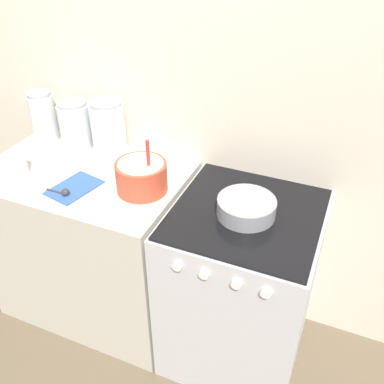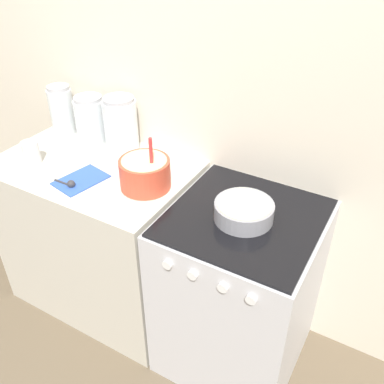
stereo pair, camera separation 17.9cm
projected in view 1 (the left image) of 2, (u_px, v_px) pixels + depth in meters
ground_plane at (152, 373)px, 2.14m from camera, size 12.00×12.00×0.00m
wall_back at (205, 99)px, 1.96m from camera, size 4.94×0.05×2.40m
countertop_cabinet at (94, 242)px, 2.28m from camera, size 0.97×0.63×0.88m
stove at (240, 287)px, 2.02m from camera, size 0.63×0.65×0.88m
mixing_bowl at (141, 175)px, 1.86m from camera, size 0.23×0.23×0.25m
baking_pan at (246, 207)px, 1.74m from camera, size 0.24×0.24×0.08m
storage_jar_left at (44, 120)px, 2.25m from camera, size 0.13×0.13×0.26m
storage_jar_middle at (76, 128)px, 2.19m from camera, size 0.16×0.16×0.24m
storage_jar_right at (109, 132)px, 2.11m from camera, size 0.17×0.17×0.28m
tin_can at (18, 163)px, 1.99m from camera, size 0.08×0.08×0.11m
recipe_page at (74, 188)px, 1.92m from camera, size 0.20×0.26×0.01m
measuring_spoon at (63, 192)px, 1.86m from camera, size 0.12×0.04×0.04m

